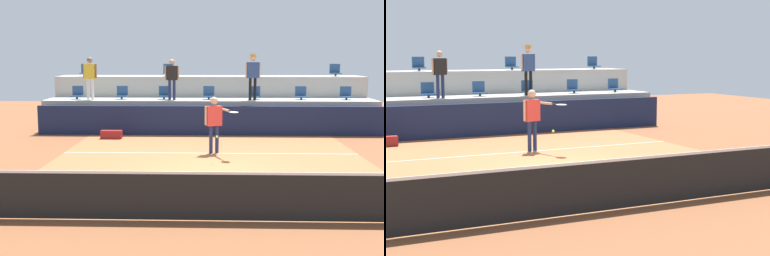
# 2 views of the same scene
# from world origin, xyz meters

# --- Properties ---
(ground_plane) EXTENTS (40.00, 40.00, 0.00)m
(ground_plane) POSITION_xyz_m (0.00, 0.00, 0.00)
(ground_plane) COLOR brown
(court_inner_paint) EXTENTS (9.00, 10.00, 0.01)m
(court_inner_paint) POSITION_xyz_m (0.00, 1.00, 0.00)
(court_inner_paint) COLOR #A36038
(court_inner_paint) RESTS_ON ground_plane
(court_service_line) EXTENTS (9.00, 0.06, 0.00)m
(court_service_line) POSITION_xyz_m (0.00, 2.40, 0.01)
(court_service_line) COLOR silver
(court_service_line) RESTS_ON ground_plane
(tennis_net) EXTENTS (10.48, 0.08, 1.07)m
(tennis_net) POSITION_xyz_m (0.00, -4.00, 0.50)
(tennis_net) COLOR black
(tennis_net) RESTS_ON ground_plane
(sponsor_backboard) EXTENTS (13.00, 0.16, 1.10)m
(sponsor_backboard) POSITION_xyz_m (0.00, 6.00, 0.55)
(sponsor_backboard) COLOR #141E42
(sponsor_backboard) RESTS_ON ground_plane
(seating_tier_lower) EXTENTS (13.00, 1.80, 1.25)m
(seating_tier_lower) POSITION_xyz_m (0.00, 7.30, 0.62)
(seating_tier_lower) COLOR #ADAAA3
(seating_tier_lower) RESTS_ON ground_plane
(seating_tier_upper) EXTENTS (13.00, 1.80, 2.10)m
(seating_tier_upper) POSITION_xyz_m (0.00, 9.10, 1.05)
(seating_tier_upper) COLOR #ADAAA3
(seating_tier_upper) RESTS_ON ground_plane
(stadium_chair_lower_mid_left) EXTENTS (0.44, 0.40, 0.52)m
(stadium_chair_lower_mid_left) POSITION_xyz_m (-1.82, 7.23, 1.46)
(stadium_chair_lower_mid_left) COLOR #2D2D33
(stadium_chair_lower_mid_left) RESTS_ON seating_tier_lower
(stadium_chair_lower_center) EXTENTS (0.44, 0.40, 0.52)m
(stadium_chair_lower_center) POSITION_xyz_m (-0.04, 7.23, 1.46)
(stadium_chair_lower_center) COLOR #2D2D33
(stadium_chair_lower_center) RESTS_ON seating_tier_lower
(stadium_chair_lower_mid_right) EXTENTS (0.44, 0.40, 0.52)m
(stadium_chair_lower_mid_right) POSITION_xyz_m (1.78, 7.23, 1.46)
(stadium_chair_lower_mid_right) COLOR #2D2D33
(stadium_chair_lower_mid_right) RESTS_ON seating_tier_lower
(stadium_chair_lower_right) EXTENTS (0.44, 0.40, 0.52)m
(stadium_chair_lower_right) POSITION_xyz_m (3.60, 7.23, 1.46)
(stadium_chair_lower_right) COLOR #2D2D33
(stadium_chair_lower_right) RESTS_ON seating_tier_lower
(stadium_chair_lower_far_right) EXTENTS (0.44, 0.40, 0.52)m
(stadium_chair_lower_far_right) POSITION_xyz_m (5.36, 7.23, 1.46)
(stadium_chair_lower_far_right) COLOR #2D2D33
(stadium_chair_lower_far_right) RESTS_ON seating_tier_lower
(stadium_chair_upper_left) EXTENTS (0.44, 0.40, 0.52)m
(stadium_chair_upper_left) POSITION_xyz_m (-1.79, 9.03, 2.31)
(stadium_chair_upper_left) COLOR #2D2D33
(stadium_chair_upper_left) RESTS_ON seating_tier_upper
(stadium_chair_upper_right) EXTENTS (0.44, 0.40, 0.52)m
(stadium_chair_upper_right) POSITION_xyz_m (1.76, 9.03, 2.31)
(stadium_chair_upper_right) COLOR #2D2D33
(stadium_chair_upper_right) RESTS_ON seating_tier_upper
(stadium_chair_upper_far_right) EXTENTS (0.44, 0.40, 0.52)m
(stadium_chair_upper_far_right) POSITION_xyz_m (5.34, 9.03, 2.31)
(stadium_chair_upper_far_right) COLOR #2D2D33
(stadium_chair_upper_far_right) RESTS_ON seating_tier_upper
(tennis_player) EXTENTS (1.03, 1.14, 1.74)m
(tennis_player) POSITION_xyz_m (0.14, 2.41, 1.07)
(tennis_player) COLOR navy
(tennis_player) RESTS_ON ground_plane
(spectator_leaning_on_rail) EXTENTS (0.56, 0.26, 1.58)m
(spectator_leaning_on_rail) POSITION_xyz_m (-1.48, 6.85, 2.19)
(spectator_leaning_on_rail) COLOR navy
(spectator_leaning_on_rail) RESTS_ON seating_tier_lower
(spectator_with_hat) EXTENTS (0.61, 0.50, 1.80)m
(spectator_with_hat) POSITION_xyz_m (1.66, 6.85, 2.37)
(spectator_with_hat) COLOR black
(spectator_with_hat) RESTS_ON seating_tier_lower
(tennis_ball) EXTENTS (0.07, 0.07, 0.07)m
(tennis_ball) POSITION_xyz_m (0.19, 1.07, 0.73)
(tennis_ball) COLOR #CCE033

